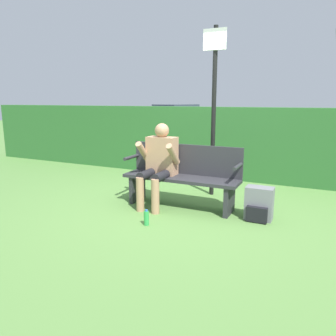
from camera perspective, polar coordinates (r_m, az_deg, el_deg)
name	(u,v)px	position (r m, az deg, el deg)	size (l,w,h in m)	color
ground_plane	(180,207)	(4.78, 2.16, -6.76)	(40.00, 40.00, 0.00)	#5B8942
hedge_back	(222,143)	(6.54, 9.47, 4.38)	(12.00, 0.39, 1.38)	#2D662D
park_bench	(182,175)	(4.71, 2.51, -1.25)	(1.67, 0.43, 0.89)	#2D2D33
person_seated	(159,161)	(4.69, -1.59, 1.24)	(0.56, 0.61, 1.19)	tan
backpack	(259,204)	(4.39, 15.54, -6.12)	(0.35, 0.28, 0.43)	slate
water_bottle	(146,218)	(4.09, -3.78, -8.66)	(0.06, 0.06, 0.20)	green
signpost	(214,102)	(5.21, 7.98, 11.34)	(0.35, 0.09, 2.60)	black
parked_car	(176,117)	(17.09, 1.40, 8.80)	(2.75, 4.61, 1.28)	black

